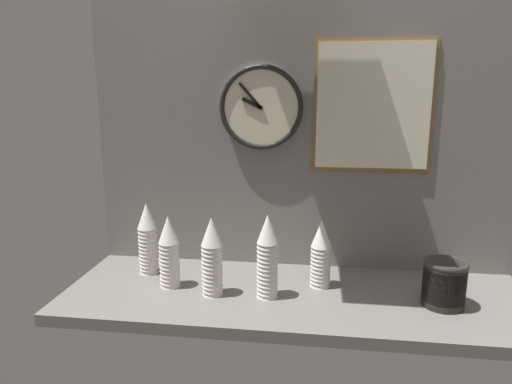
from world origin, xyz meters
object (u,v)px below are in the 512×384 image
object	(u,v)px
cup_stack_center_right	(321,253)
wall_clock	(261,108)
bowl_stack_far_right	(444,282)
cup_stack_center	(267,256)
cup_stack_far_left	(148,238)
cup_stack_left	(169,252)
cup_stack_center_left	(212,256)
menu_board	(373,106)

from	to	relation	value
cup_stack_center_right	wall_clock	world-z (taller)	wall_clock
bowl_stack_far_right	cup_stack_center	bearing A→B (deg)	-178.87
wall_clock	cup_stack_far_left	bearing A→B (deg)	-161.21
cup_stack_center	cup_stack_left	bearing A→B (deg)	173.83
cup_stack_far_left	bowl_stack_far_right	xyz separation A→B (m)	(1.04, -0.14, -0.06)
cup_stack_left	cup_stack_center	size ratio (longest dim) A/B	0.90
cup_stack_far_left	wall_clock	distance (m)	0.65
cup_stack_far_left	cup_stack_center_left	xyz separation A→B (m)	(0.28, -0.15, 0.00)
bowl_stack_far_right	menu_board	xyz separation A→B (m)	(-0.22, 0.29, 0.55)
bowl_stack_far_right	wall_clock	distance (m)	0.88
cup_stack_center_right	menu_board	xyz separation A→B (m)	(0.17, 0.19, 0.50)
cup_stack_left	bowl_stack_far_right	distance (m)	0.93
cup_stack_center_right	bowl_stack_far_right	bearing A→B (deg)	-14.06
cup_stack_center_left	cup_stack_center_right	xyz separation A→B (m)	(0.36, 0.12, -0.01)
cup_stack_center_left	wall_clock	size ratio (longest dim) A/B	0.87
cup_stack_left	bowl_stack_far_right	xyz separation A→B (m)	(0.92, -0.03, -0.05)
cup_stack_left	menu_board	xyz separation A→B (m)	(0.70, 0.26, 0.50)
cup_stack_far_left	wall_clock	size ratio (longest dim) A/B	0.87
bowl_stack_far_right	cup_stack_center_left	bearing A→B (deg)	-178.58
cup_stack_far_left	bowl_stack_far_right	bearing A→B (deg)	-7.42
cup_stack_center_right	menu_board	size ratio (longest dim) A/B	0.52
cup_stack_left	wall_clock	size ratio (longest dim) A/B	0.82
cup_stack_center_right	menu_board	world-z (taller)	menu_board
cup_stack_far_left	cup_stack_center_right	distance (m)	0.65
cup_stack_center_left	cup_stack_center	xyz separation A→B (m)	(0.19, 0.01, 0.01)
cup_stack_center	wall_clock	bearing A→B (deg)	101.49
cup_stack_far_left	menu_board	distance (m)	0.97
bowl_stack_far_right	wall_clock	world-z (taller)	wall_clock
cup_stack_center_left	wall_clock	distance (m)	0.58
cup_stack_left	wall_clock	bearing A→B (deg)	40.37
cup_stack_far_left	cup_stack_center_right	world-z (taller)	cup_stack_far_left
cup_stack_left	wall_clock	xyz separation A→B (m)	(0.29, 0.25, 0.49)
wall_clock	cup_stack_center_left	bearing A→B (deg)	-113.57
cup_stack_left	menu_board	world-z (taller)	menu_board
cup_stack_far_left	cup_stack_center	distance (m)	0.49
cup_stack_center_right	cup_stack_center_left	bearing A→B (deg)	-162.09
cup_stack_center_right	cup_stack_far_left	bearing A→B (deg)	176.74
cup_stack_left	cup_stack_center_left	bearing A→B (deg)	-15.47
cup_stack_far_left	cup_stack_center_left	distance (m)	0.32
bowl_stack_far_right	wall_clock	size ratio (longest dim) A/B	0.48
cup_stack_far_left	wall_clock	bearing A→B (deg)	18.79
cup_stack_far_left	cup_stack_center_left	size ratio (longest dim) A/B	1.00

